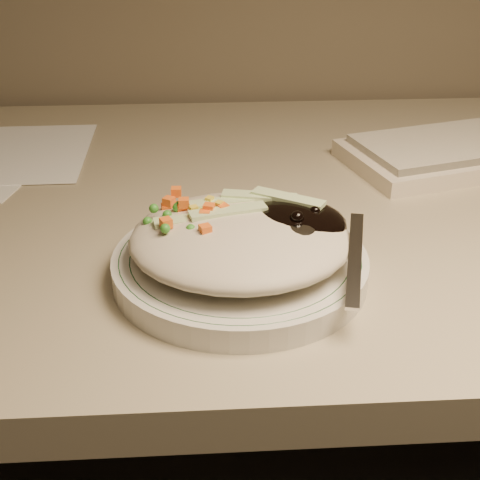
{
  "coord_description": "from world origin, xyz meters",
  "views": [
    {
      "loc": [
        -0.1,
        0.69,
        1.05
      ],
      "look_at": [
        -0.07,
        1.2,
        0.78
      ],
      "focal_mm": 50.0,
      "sensor_mm": 36.0,
      "label": 1
    }
  ],
  "objects": [
    {
      "name": "plate",
      "position": [
        -0.07,
        1.2,
        0.75
      ],
      "size": [
        0.23,
        0.23,
        0.02
      ],
      "primitive_type": "cylinder",
      "color": "silver",
      "rests_on": "desk"
    },
    {
      "name": "desk",
      "position": [
        0.0,
        1.38,
        0.54
      ],
      "size": [
        1.4,
        0.7,
        0.74
      ],
      "color": "gray",
      "rests_on": "ground"
    },
    {
      "name": "plate_rim",
      "position": [
        -0.07,
        1.2,
        0.76
      ],
      "size": [
        0.21,
        0.21,
        0.0
      ],
      "color": "#144723",
      "rests_on": "plate"
    },
    {
      "name": "meal",
      "position": [
        -0.07,
        1.2,
        0.78
      ],
      "size": [
        0.2,
        0.19,
        0.05
      ],
      "color": "#BAAE96",
      "rests_on": "plate"
    }
  ]
}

